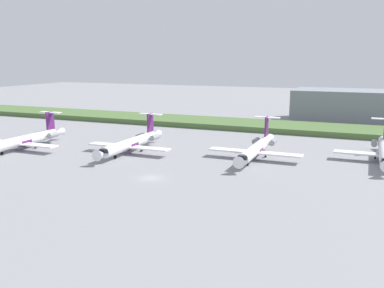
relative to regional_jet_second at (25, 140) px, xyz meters
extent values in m
plane|color=gray|center=(44.80, 17.92, -2.54)|extent=(500.00, 500.00, 0.00)
cube|color=#4C6B38|center=(44.80, 58.77, -1.61)|extent=(320.00, 20.00, 1.86)
cylinder|color=white|center=(0.00, -0.59, -0.09)|extent=(2.70, 24.00, 2.70)
cone|color=white|center=(0.00, 13.41, -0.09)|extent=(2.30, 4.00, 2.29)
cylinder|color=#591E66|center=(0.00, -0.59, -0.24)|extent=(2.76, 3.60, 2.76)
cube|color=white|center=(-5.91, -1.59, -0.69)|extent=(11.00, 3.20, 0.36)
cube|color=white|center=(5.91, -1.59, -0.69)|extent=(11.00, 3.20, 0.36)
cube|color=#591E66|center=(0.00, 10.41, 3.86)|extent=(0.36, 3.20, 5.20)
cube|color=white|center=(0.00, 10.71, 6.26)|extent=(6.80, 1.80, 0.24)
cylinder|color=gray|center=(-2.25, 8.61, 0.11)|extent=(1.50, 3.40, 1.50)
cylinder|color=gray|center=(2.25, 8.61, 0.11)|extent=(1.50, 3.40, 1.50)
cylinder|color=gray|center=(0.00, -8.03, -1.54)|extent=(0.20, 0.20, 0.65)
cylinder|color=black|center=(0.00, -8.03, -2.09)|extent=(0.30, 0.90, 0.90)
cylinder|color=black|center=(-1.90, 1.81, -2.09)|extent=(0.35, 0.90, 0.90)
cylinder|color=black|center=(1.90, 1.81, -2.09)|extent=(0.35, 0.90, 0.90)
cylinder|color=white|center=(28.76, 7.05, -0.09)|extent=(2.70, 24.00, 2.70)
cone|color=white|center=(28.76, -6.45, -0.09)|extent=(2.70, 3.00, 2.70)
cone|color=white|center=(28.76, 21.05, -0.09)|extent=(2.30, 4.00, 2.29)
cube|color=black|center=(28.76, -4.55, 0.39)|extent=(2.02, 1.80, 0.90)
cylinder|color=#591E66|center=(28.76, 7.05, -0.24)|extent=(2.76, 3.60, 2.76)
cube|color=white|center=(22.85, 6.05, -0.69)|extent=(11.00, 3.20, 0.36)
cube|color=white|center=(34.66, 6.05, -0.69)|extent=(11.00, 3.20, 0.36)
cube|color=#591E66|center=(28.76, 18.05, 3.86)|extent=(0.36, 3.20, 5.20)
cube|color=white|center=(28.76, 18.35, 6.26)|extent=(6.80, 1.80, 0.24)
cylinder|color=gray|center=(26.51, 16.25, 0.11)|extent=(1.50, 3.40, 1.50)
cylinder|color=gray|center=(31.01, 16.25, 0.11)|extent=(1.50, 3.40, 1.50)
cylinder|color=gray|center=(28.76, -0.39, -1.54)|extent=(0.20, 0.20, 0.65)
cylinder|color=black|center=(28.76, -0.39, -2.09)|extent=(0.30, 0.90, 0.90)
cylinder|color=black|center=(26.86, 9.45, -2.09)|extent=(0.35, 0.90, 0.90)
cylinder|color=black|center=(30.66, 9.45, -2.09)|extent=(0.35, 0.90, 0.90)
cylinder|color=white|center=(60.54, 12.97, -0.09)|extent=(2.70, 24.00, 2.70)
cone|color=white|center=(60.54, -0.53, -0.09)|extent=(2.70, 3.00, 2.70)
cone|color=white|center=(60.54, 26.97, -0.09)|extent=(2.30, 4.00, 2.29)
cube|color=black|center=(60.54, 1.37, 0.39)|extent=(2.02, 1.80, 0.90)
cylinder|color=#591E66|center=(60.54, 12.97, -0.24)|extent=(2.76, 3.60, 2.76)
cube|color=white|center=(54.63, 11.97, -0.69)|extent=(11.00, 3.20, 0.36)
cube|color=white|center=(66.44, 11.97, -0.69)|extent=(11.00, 3.20, 0.36)
cube|color=#591E66|center=(60.54, 23.97, 3.86)|extent=(0.36, 3.20, 5.20)
cube|color=white|center=(60.54, 24.27, 6.26)|extent=(6.80, 1.80, 0.24)
cylinder|color=gray|center=(58.29, 22.17, 0.11)|extent=(1.50, 3.40, 1.50)
cylinder|color=gray|center=(62.79, 22.17, 0.11)|extent=(1.50, 3.40, 1.50)
cylinder|color=gray|center=(60.54, 5.53, -1.54)|extent=(0.20, 0.20, 0.65)
cylinder|color=black|center=(60.54, 5.53, -2.09)|extent=(0.30, 0.90, 0.90)
cylinder|color=black|center=(58.64, 15.37, -2.09)|extent=(0.35, 0.90, 0.90)
cylinder|color=black|center=(62.44, 15.37, -2.09)|extent=(0.35, 0.90, 0.90)
cone|color=white|center=(89.55, 35.61, -0.09)|extent=(2.30, 4.00, 2.29)
cube|color=white|center=(83.64, 20.61, -0.69)|extent=(11.00, 3.20, 0.36)
cylinder|color=gray|center=(87.30, 30.81, 0.11)|extent=(1.50, 3.40, 1.50)
cylinder|color=black|center=(87.65, 24.01, -2.09)|extent=(0.35, 0.90, 0.90)
cube|color=gray|center=(84.85, 87.71, 3.56)|extent=(54.44, 22.96, 12.19)
camera|label=1|loc=(84.68, -86.23, 21.70)|focal=39.56mm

